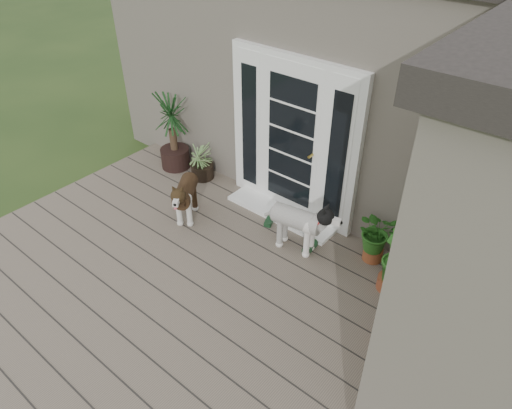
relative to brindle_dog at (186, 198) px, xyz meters
The scene contains 14 objects.
deck 1.66m from the brindle_dog, 45.37° to the right, with size 6.20×4.60×0.12m, color #6B5B4C.
house_main 3.48m from the brindle_dog, 69.86° to the left, with size 7.40×4.00×3.10m, color #665E54.
door_unit 1.60m from the brindle_dog, 48.24° to the left, with size 1.90×0.14×2.15m, color white.
door_step 1.30m from the brindle_dog, 42.19° to the left, with size 1.60×0.40×0.05m, color white.
brindle_dog is the anchor object (origin of this frame).
white_dog 1.55m from the brindle_dog, 15.60° to the left, with size 0.34×0.80×0.67m, color silver, non-canonical shape.
spider_plant 1.02m from the brindle_dog, 123.39° to the left, with size 0.57×0.57×0.61m, color #90A062, non-canonical shape.
yucca 1.41m from the brindle_dog, 144.00° to the left, with size 0.85×0.85×1.24m, color black, non-canonical shape.
herb_a 2.48m from the brindle_dog, 20.00° to the left, with size 0.49×0.49×0.62m, color #1B5016.
herb_b 2.76m from the brindle_dog, 10.95° to the left, with size 0.40×0.40×0.60m, color #194C15.
herb_c 2.96m from the brindle_dog, 12.77° to the left, with size 0.36×0.36×0.55m, color #245E1B.
sapling 3.16m from the brindle_dog, ahead, with size 0.50×0.50×1.70m, color #2C601B, non-canonical shape.
clog_left 1.15m from the brindle_dog, 33.71° to the left, with size 0.13×0.28×0.08m, color #14321A, non-canonical shape.
clog_right 1.75m from the brindle_dog, 17.19° to the left, with size 0.13×0.28×0.08m, color #17391E, non-canonical shape.
Camera 1 is at (2.79, -1.75, 4.00)m, focal length 32.75 mm.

